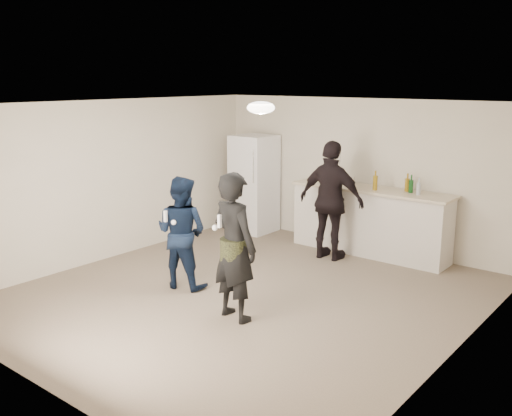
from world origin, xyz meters
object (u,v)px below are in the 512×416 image
Objects in this scene: spectator at (331,201)px; fridge at (254,184)px; shaker at (352,182)px; counter at (370,222)px; woman at (234,247)px; man at (182,232)px.

fridge is at bearing -17.32° from spectator.
fridge is 2.09m from spectator.
counter is at bearing 21.75° from shaker.
shaker is at bearing -1.23° from fridge.
counter is 0.72m from shaker.
spectator is at bearing -75.95° from woman.
woman is (-0.03, -3.34, 0.37)m from counter.
fridge reaches higher than man.
spectator is at bearing -119.32° from counter.
fridge reaches higher than woman.
spectator is at bearing -125.62° from man.
counter is 15.29× the size of shaker.
woman is at bearing -54.46° from fridge.
shaker is (-0.29, -0.11, 0.65)m from counter.
counter is 3.25m from man.
shaker reaches higher than counter.
spectator reaches higher than counter.
man reaches higher than counter.
shaker is 3.24m from woman.
spectator reaches higher than shaker.
fridge is at bearing -83.53° from man.
man is at bearing -113.53° from counter.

